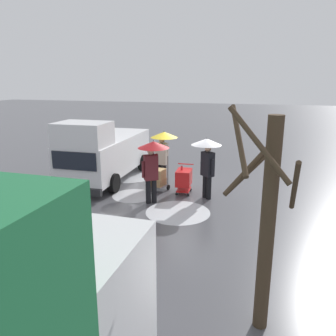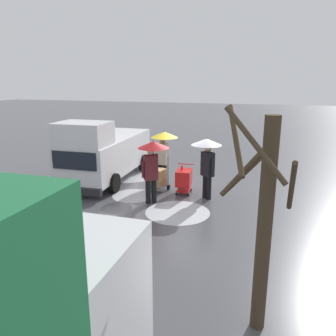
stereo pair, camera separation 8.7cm
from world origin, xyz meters
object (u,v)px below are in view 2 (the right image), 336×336
(pedestrian_pink_side, at_px, (207,154))
(hand_dolly_boxes, at_px, (159,178))
(bare_tree_near, at_px, (263,218))
(cargo_van_parked_right, at_px, (105,152))
(shopping_cart_vendor, at_px, (184,178))
(pedestrian_white_side, at_px, (163,145))
(pedestrian_black_side, at_px, (152,157))

(pedestrian_pink_side, bearing_deg, hand_dolly_boxes, -7.59)
(bare_tree_near, bearing_deg, pedestrian_pink_side, -72.58)
(cargo_van_parked_right, xyz_separation_m, shopping_cart_vendor, (-3.49, 0.73, -0.61))
(pedestrian_pink_side, height_order, pedestrian_white_side, same)
(shopping_cart_vendor, height_order, hand_dolly_boxes, hand_dolly_boxes)
(shopping_cart_vendor, bearing_deg, pedestrian_pink_side, 162.76)
(pedestrian_pink_side, distance_m, pedestrian_white_side, 2.18)
(shopping_cart_vendor, height_order, pedestrian_black_side, pedestrian_black_side)
(cargo_van_parked_right, bearing_deg, pedestrian_black_side, 144.09)
(hand_dolly_boxes, relative_size, pedestrian_white_side, 0.61)
(cargo_van_parked_right, distance_m, pedestrian_pink_side, 4.48)
(cargo_van_parked_right, relative_size, pedestrian_black_side, 2.50)
(pedestrian_white_side, bearing_deg, bare_tree_near, 117.85)
(pedestrian_black_side, bearing_deg, shopping_cart_vendor, -122.63)
(pedestrian_black_side, bearing_deg, hand_dolly_boxes, -83.10)
(cargo_van_parked_right, distance_m, pedestrian_white_side, 2.50)
(pedestrian_white_side, relative_size, bare_tree_near, 0.58)
(hand_dolly_boxes, distance_m, pedestrian_white_side, 1.38)
(pedestrian_pink_side, height_order, pedestrian_black_side, same)
(pedestrian_white_side, bearing_deg, pedestrian_pink_side, 149.83)
(cargo_van_parked_right, height_order, shopping_cart_vendor, cargo_van_parked_right)
(hand_dolly_boxes, bearing_deg, cargo_van_parked_right, -16.42)
(hand_dolly_boxes, height_order, bare_tree_near, bare_tree_near)
(hand_dolly_boxes, bearing_deg, shopping_cart_vendor, -178.30)
(shopping_cart_vendor, bearing_deg, hand_dolly_boxes, 1.70)
(pedestrian_black_side, height_order, bare_tree_near, bare_tree_near)
(cargo_van_parked_right, xyz_separation_m, pedestrian_pink_side, (-4.35, 0.99, 0.41))
(pedestrian_black_side, xyz_separation_m, pedestrian_white_side, (0.24, -2.06, 0.00))
(cargo_van_parked_right, bearing_deg, pedestrian_white_side, -177.58)
(pedestrian_pink_side, distance_m, bare_tree_near, 6.40)
(pedestrian_pink_side, height_order, bare_tree_near, bare_tree_near)
(cargo_van_parked_right, relative_size, bare_tree_near, 1.44)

